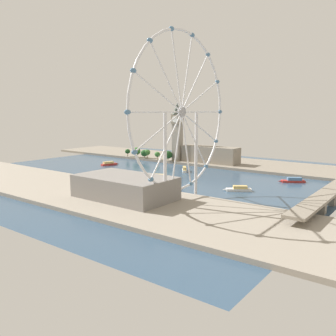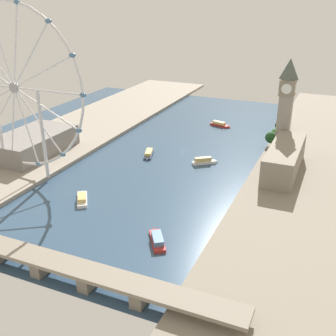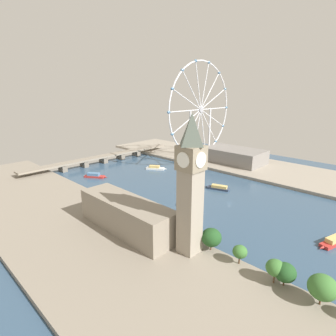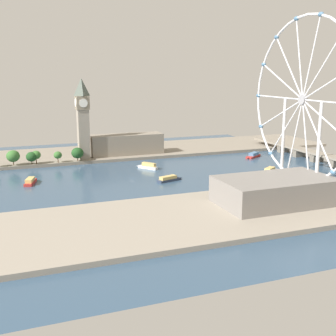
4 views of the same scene
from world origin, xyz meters
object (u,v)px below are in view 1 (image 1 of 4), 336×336
(riverside_hall, at_px, (125,187))
(tour_boat_2, at_px, (159,176))
(clock_tower, at_px, (177,130))
(ferris_wheel, at_px, (182,113))
(parliament_block, at_px, (210,155))
(tour_boat_0, at_px, (109,164))
(tour_boat_4, at_px, (293,180))
(river_bridge, at_px, (335,189))
(tour_boat_1, at_px, (239,189))
(tour_boat_3, at_px, (184,169))

(riverside_hall, relative_size, tour_boat_2, 3.07)
(clock_tower, xyz_separation_m, ferris_wheel, (168.89, 124.87, 23.30))
(parliament_block, distance_m, ferris_wheel, 202.21)
(tour_boat_0, bearing_deg, tour_boat_4, -65.59)
(parliament_block, xyz_separation_m, river_bridge, (90.81, 168.52, -6.50))
(tour_boat_1, distance_m, tour_boat_4, 71.63)
(parliament_block, bearing_deg, ferris_wheel, 24.02)
(ferris_wheel, bearing_deg, tour_boat_0, -118.33)
(tour_boat_0, distance_m, tour_boat_3, 105.78)
(river_bridge, bearing_deg, parliament_block, -118.32)
(tour_boat_1, bearing_deg, clock_tower, -71.05)
(river_bridge, xyz_separation_m, tour_boat_2, (20.93, -164.17, -5.01))
(river_bridge, xyz_separation_m, tour_boat_4, (-41.49, -46.55, -4.86))
(parliament_block, bearing_deg, riverside_hall, 12.21)
(riverside_hall, distance_m, tour_boat_3, 146.01)
(tour_boat_2, xyz_separation_m, tour_boat_4, (-62.43, 117.62, 0.15))
(clock_tower, xyz_separation_m, tour_boat_2, (102.53, 49.86, -41.76))
(tour_boat_1, xyz_separation_m, tour_boat_2, (-4.64, -92.45, -0.04))
(clock_tower, xyz_separation_m, tour_boat_4, (40.10, 167.48, -41.61))
(river_bridge, bearing_deg, tour_boat_3, -99.78)
(river_bridge, height_order, tour_boat_3, river_bridge)
(ferris_wheel, distance_m, tour_boat_0, 215.50)
(parliament_block, bearing_deg, tour_boat_0, -51.55)
(ferris_wheel, height_order, tour_boat_4, ferris_wheel)
(clock_tower, relative_size, tour_boat_1, 3.36)
(tour_boat_1, xyz_separation_m, tour_boat_3, (-54.15, -94.14, 0.54))
(clock_tower, bearing_deg, tour_boat_4, 76.53)
(river_bridge, distance_m, tour_boat_4, 62.55)
(tour_boat_1, height_order, tour_boat_2, tour_boat_1)
(river_bridge, height_order, tour_boat_0, river_bridge)
(ferris_wheel, xyz_separation_m, tour_boat_4, (-128.79, 42.61, -64.91))
(tour_boat_4, bearing_deg, tour_boat_2, -5.06)
(tour_boat_3, bearing_deg, tour_boat_1, -156.40)
(tour_boat_1, bearing_deg, tour_boat_0, -44.30)
(parliament_block, xyz_separation_m, tour_boat_3, (62.23, 2.65, -10.93))
(river_bridge, height_order, tour_boat_1, river_bridge)
(tour_boat_3, xyz_separation_m, tour_boat_4, (-12.92, 119.31, -0.43))
(riverside_hall, relative_size, tour_boat_1, 3.22)
(parliament_block, distance_m, tour_boat_3, 63.24)
(clock_tower, relative_size, parliament_block, 1.04)
(riverside_hall, xyz_separation_m, tour_boat_2, (-90.31, -39.37, -9.64))
(tour_boat_2, bearing_deg, river_bridge, -10.58)
(tour_boat_1, bearing_deg, tour_boat_3, -63.98)
(tour_boat_4, bearing_deg, tour_boat_1, 36.42)
(parliament_block, distance_m, tour_boat_1, 151.81)
(river_bridge, distance_m, tour_boat_0, 270.27)
(clock_tower, height_order, parliament_block, clock_tower)
(river_bridge, bearing_deg, tour_boat_1, -70.38)
(clock_tower, height_order, tour_boat_3, clock_tower)
(riverside_hall, height_order, tour_boat_0, riverside_hall)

